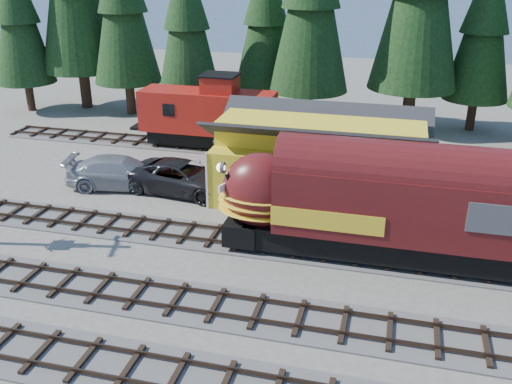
% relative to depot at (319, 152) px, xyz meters
% --- Properties ---
extents(ground, '(120.00, 120.00, 0.00)m').
position_rel_depot_xyz_m(ground, '(0.00, -10.50, -2.96)').
color(ground, '#6B665B').
rests_on(ground, ground).
extents(track_siding, '(68.00, 3.20, 0.33)m').
position_rel_depot_xyz_m(track_siding, '(10.00, -6.50, -2.90)').
color(track_siding, '#4C4947').
rests_on(track_siding, ground).
extents(track_spur, '(32.00, 3.20, 0.33)m').
position_rel_depot_xyz_m(track_spur, '(-10.00, 7.50, -2.90)').
color(track_spur, '#4C4947').
rests_on(track_spur, ground).
extents(depot, '(12.80, 7.00, 5.30)m').
position_rel_depot_xyz_m(depot, '(0.00, 0.00, 0.00)').
color(depot, yellow).
rests_on(depot, ground).
extents(conifer_backdrop, '(77.49, 22.65, 17.30)m').
position_rel_depot_xyz_m(conifer_backdrop, '(5.34, 13.90, 7.06)').
color(conifer_backdrop, black).
rests_on(conifer_backdrop, ground).
extents(locomotive, '(16.83, 3.35, 4.58)m').
position_rel_depot_xyz_m(locomotive, '(4.03, -6.50, -0.30)').
color(locomotive, black).
rests_on(locomotive, ground).
extents(caboose, '(10.07, 2.92, 5.24)m').
position_rel_depot_xyz_m(caboose, '(-9.45, 7.50, -0.37)').
color(caboose, black).
rests_on(caboose, ground).
extents(pickup_truck_a, '(7.46, 4.09, 1.98)m').
position_rel_depot_xyz_m(pickup_truck_a, '(-8.23, -1.08, -1.97)').
color(pickup_truck_a, black).
rests_on(pickup_truck_a, ground).
extents(pickup_truck_b, '(7.23, 4.08, 1.98)m').
position_rel_depot_xyz_m(pickup_truck_b, '(-12.35, -1.30, -1.97)').
color(pickup_truck_b, '#A2A4A9').
rests_on(pickup_truck_b, ground).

